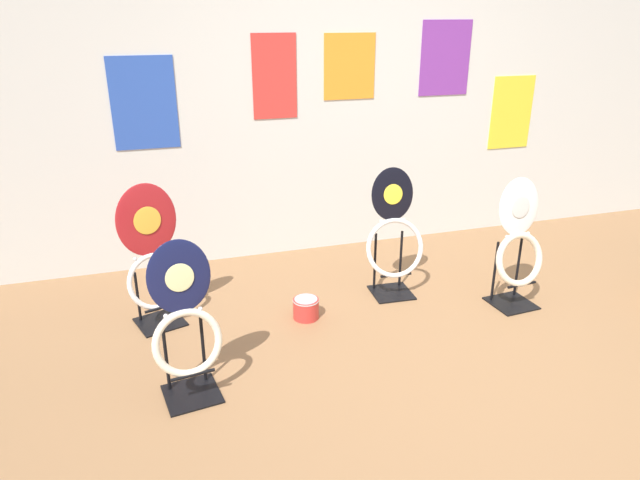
{
  "coord_description": "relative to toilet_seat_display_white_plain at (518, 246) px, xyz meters",
  "views": [
    {
      "loc": [
        -1.58,
        -2.19,
        1.88
      ],
      "look_at": [
        -0.59,
        0.98,
        0.55
      ],
      "focal_mm": 32.0,
      "sensor_mm": 36.0,
      "label": 1
    }
  ],
  "objects": [
    {
      "name": "ground_plane",
      "position": [
        -0.73,
        -0.77,
        -0.43
      ],
      "size": [
        14.0,
        14.0,
        0.0
      ],
      "primitive_type": "plane",
      "color": "#8E6642"
    },
    {
      "name": "toilet_seat_display_white_plain",
      "position": [
        0.0,
        0.0,
        0.0
      ],
      "size": [
        0.38,
        0.3,
        0.89
      ],
      "color": "black",
      "rests_on": "ground_plane"
    },
    {
      "name": "toilet_seat_display_crimson_swirl",
      "position": [
        -2.34,
        0.46,
        0.03
      ],
      "size": [
        0.4,
        0.35,
        0.93
      ],
      "color": "black",
      "rests_on": "ground_plane"
    },
    {
      "name": "toilet_seat_display_navy_moon",
      "position": [
        -2.21,
        -0.37,
        -0.02
      ],
      "size": [
        0.37,
        0.32,
        0.87
      ],
      "color": "black",
      "rests_on": "ground_plane"
    },
    {
      "name": "wall_back",
      "position": [
        -0.73,
        1.4,
        0.87
      ],
      "size": [
        8.0,
        0.07,
        2.6
      ],
      "color": "silver",
      "rests_on": "ground_plane"
    },
    {
      "name": "toilet_seat_display_jazz_black",
      "position": [
        -0.73,
        0.39,
        -0.02
      ],
      "size": [
        0.43,
        0.3,
        0.91
      ],
      "color": "black",
      "rests_on": "ground_plane"
    },
    {
      "name": "paint_can",
      "position": [
        -1.41,
        0.23,
        -0.36
      ],
      "size": [
        0.17,
        0.17,
        0.14
      ],
      "color": "red",
      "rests_on": "ground_plane"
    }
  ]
}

